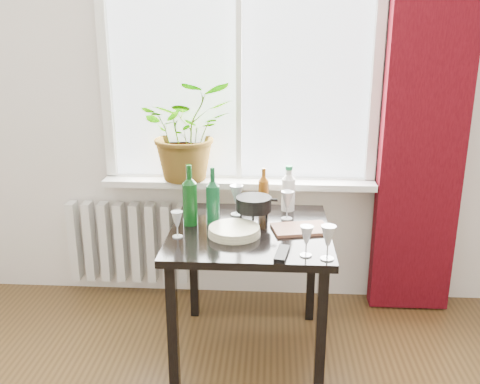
# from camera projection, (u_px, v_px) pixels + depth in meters

# --- Properties ---
(window) EXTENTS (1.72, 0.08, 1.62)m
(window) POSITION_uv_depth(u_px,v_px,m) (239.00, 57.00, 3.24)
(window) COLOR white
(window) RESTS_ON ground
(windowsill) EXTENTS (1.72, 0.20, 0.04)m
(windowsill) POSITION_uv_depth(u_px,v_px,m) (239.00, 182.00, 3.41)
(windowsill) COLOR silver
(windowsill) RESTS_ON ground
(curtain) EXTENTS (0.50, 0.12, 2.56)m
(curtain) POSITION_uv_depth(u_px,v_px,m) (426.00, 111.00, 3.17)
(curtain) COLOR #37050A
(curtain) RESTS_ON ground
(radiator) EXTENTS (0.80, 0.10, 0.55)m
(radiator) POSITION_uv_depth(u_px,v_px,m) (128.00, 242.00, 3.62)
(radiator) COLOR silver
(radiator) RESTS_ON ground
(table) EXTENTS (0.85, 0.85, 0.74)m
(table) POSITION_uv_depth(u_px,v_px,m) (250.00, 245.00, 2.89)
(table) COLOR black
(table) RESTS_ON ground
(potted_plant) EXTENTS (0.68, 0.63, 0.63)m
(potted_plant) POSITION_uv_depth(u_px,v_px,m) (188.00, 130.00, 3.32)
(potted_plant) COLOR #257E21
(potted_plant) RESTS_ON windowsill
(wine_bottle_left) EXTENTS (0.09, 0.09, 0.34)m
(wine_bottle_left) POSITION_uv_depth(u_px,v_px,m) (190.00, 195.00, 2.88)
(wine_bottle_left) COLOR #0B3B11
(wine_bottle_left) RESTS_ON table
(wine_bottle_right) EXTENTS (0.09, 0.09, 0.32)m
(wine_bottle_right) POSITION_uv_depth(u_px,v_px,m) (213.00, 196.00, 2.90)
(wine_bottle_right) COLOR #0D4522
(wine_bottle_right) RESTS_ON table
(bottle_amber) EXTENTS (0.08, 0.08, 0.25)m
(bottle_amber) POSITION_uv_depth(u_px,v_px,m) (264.00, 188.00, 3.14)
(bottle_amber) COLOR brown
(bottle_amber) RESTS_ON table
(cleaning_bottle) EXTENTS (0.09, 0.09, 0.27)m
(cleaning_bottle) POSITION_uv_depth(u_px,v_px,m) (288.00, 188.00, 3.12)
(cleaning_bottle) COLOR white
(cleaning_bottle) RESTS_ON table
(wineglass_front_right) EXTENTS (0.08, 0.08, 0.15)m
(wineglass_front_right) POSITION_uv_depth(u_px,v_px,m) (306.00, 241.00, 2.51)
(wineglass_front_right) COLOR silver
(wineglass_front_right) RESTS_ON table
(wineglass_far_right) EXTENTS (0.09, 0.09, 0.17)m
(wineglass_far_right) POSITION_uv_depth(u_px,v_px,m) (328.00, 242.00, 2.47)
(wineglass_far_right) COLOR silver
(wineglass_far_right) RESTS_ON table
(wineglass_back_center) EXTENTS (0.09, 0.09, 0.17)m
(wineglass_back_center) POSITION_uv_depth(u_px,v_px,m) (287.00, 205.00, 2.99)
(wineglass_back_center) COLOR #B7BEC5
(wineglass_back_center) RESTS_ON table
(wineglass_back_left) EXTENTS (0.09, 0.09, 0.18)m
(wineglass_back_left) POSITION_uv_depth(u_px,v_px,m) (237.00, 200.00, 3.05)
(wineglass_back_left) COLOR #B7BEC5
(wineglass_back_left) RESTS_ON table
(wineglass_front_left) EXTENTS (0.08, 0.08, 0.14)m
(wineglass_front_left) POSITION_uv_depth(u_px,v_px,m) (177.00, 224.00, 2.74)
(wineglass_front_left) COLOR silver
(wineglass_front_left) RESTS_ON table
(plate_stack) EXTENTS (0.28, 0.28, 0.04)m
(plate_stack) POSITION_uv_depth(u_px,v_px,m) (234.00, 231.00, 2.78)
(plate_stack) COLOR #E9E7C1
(plate_stack) RESTS_ON table
(fondue_pot) EXTENTS (0.26, 0.24, 0.15)m
(fondue_pot) POSITION_uv_depth(u_px,v_px,m) (254.00, 210.00, 2.93)
(fondue_pot) COLOR black
(fondue_pot) RESTS_ON table
(tv_remote) EXTENTS (0.08, 0.19, 0.02)m
(tv_remote) POSITION_uv_depth(u_px,v_px,m) (282.00, 254.00, 2.54)
(tv_remote) COLOR black
(tv_remote) RESTS_ON table
(cutting_board) EXTENTS (0.33, 0.25, 0.02)m
(cutting_board) POSITION_uv_depth(u_px,v_px,m) (301.00, 229.00, 2.85)
(cutting_board) COLOR #925A42
(cutting_board) RESTS_ON table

